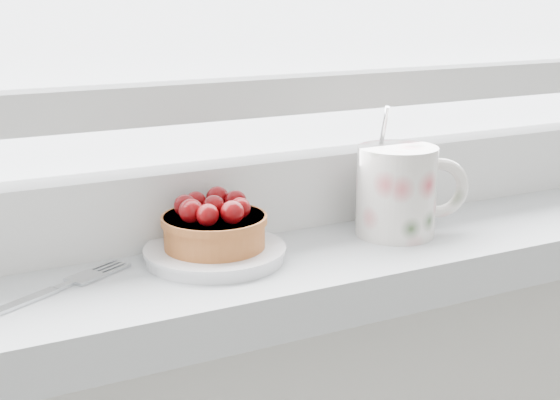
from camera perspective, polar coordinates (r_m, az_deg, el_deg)
saucer at (r=0.68m, az=-4.78°, el=-3.91°), size 0.12×0.12×0.01m
raspberry_tart at (r=0.67m, az=-4.84°, el=-1.80°), size 0.09×0.09×0.05m
floral_mug at (r=0.75m, az=8.72°, el=0.80°), size 0.12×0.10×0.12m
fork at (r=0.63m, az=-17.18°, el=-6.68°), size 0.16×0.10×0.00m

